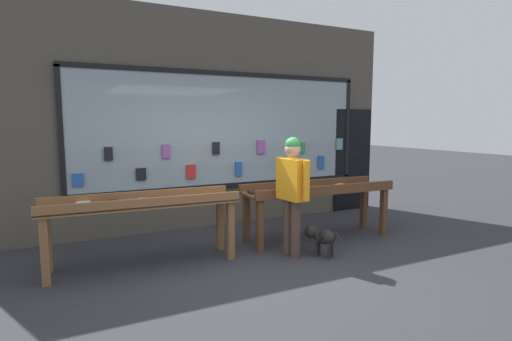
{
  "coord_description": "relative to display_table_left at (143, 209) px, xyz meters",
  "views": [
    {
      "loc": [
        -2.25,
        -4.29,
        1.85
      ],
      "look_at": [
        0.17,
        0.62,
        1.18
      ],
      "focal_mm": 28.0,
      "sensor_mm": 36.0,
      "label": 1
    }
  ],
  "objects": [
    {
      "name": "ground_plane",
      "position": [
        1.34,
        -0.82,
        -0.74
      ],
      "size": [
        40.0,
        40.0,
        0.0
      ],
      "primitive_type": "plane",
      "color": "#2D2D33"
    },
    {
      "name": "shopfront_facade",
      "position": [
        1.41,
        1.57,
        1.09
      ],
      "size": [
        7.47,
        0.29,
        3.7
      ],
      "color": "#4C473D",
      "rests_on": "ground_plane"
    },
    {
      "name": "small_dog",
      "position": [
        2.26,
        -0.72,
        -0.45
      ],
      "size": [
        0.36,
        0.48,
        0.42
      ],
      "rotation": [
        0.0,
        0.0,
        2.1
      ],
      "color": "black",
      "rests_on": "ground_plane"
    },
    {
      "name": "person_browsing",
      "position": [
        1.9,
        -0.52,
        0.22
      ],
      "size": [
        0.29,
        0.65,
        1.64
      ],
      "rotation": [
        0.0,
        0.0,
        1.73
      ],
      "color": "#4C382D",
      "rests_on": "ground_plane"
    },
    {
      "name": "display_table_left",
      "position": [
        0.0,
        0.0,
        0.0
      ],
      "size": [
        2.44,
        0.7,
        0.93
      ],
      "color": "brown",
      "rests_on": "ground_plane"
    },
    {
      "name": "display_table_right",
      "position": [
        2.69,
        0.0,
        -0.02
      ],
      "size": [
        2.45,
        0.76,
        0.9
      ],
      "color": "brown",
      "rests_on": "ground_plane"
    }
  ]
}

